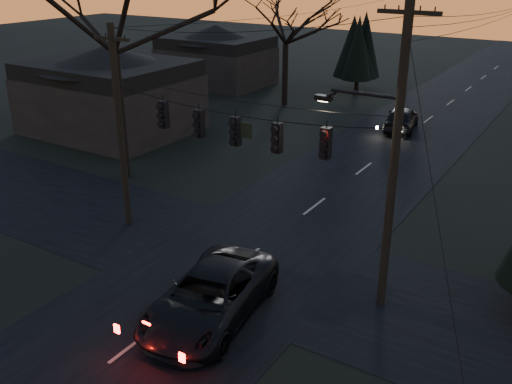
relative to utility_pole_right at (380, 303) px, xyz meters
The scene contains 12 objects.
main_road 11.41m from the utility_pole_right, 118.81° to the left, with size 8.00×120.00×0.02m, color black.
cross_road 5.50m from the utility_pole_right, behind, with size 60.00×7.00×0.02m, color black.
utility_pole_right is the anchor object (origin of this frame).
utility_pole_left 11.50m from the utility_pole_right, behind, with size 1.80×0.30×8.50m, color black, non-canonical shape.
utility_pole_far_l 37.79m from the utility_pole_right, 107.72° to the left, with size 0.30×0.30×8.00m, color black, non-canonical shape.
span_signal_assembly 7.74m from the utility_pole_right, behind, with size 11.50×0.44×1.65m.
bare_tree_dist 28.43m from the utility_pole_right, 126.22° to the left, with size 6.34×6.34×9.42m.
evergreen_dist 33.00m from the utility_pole_right, 114.32° to the left, with size 3.71×3.71×6.10m.
house_left_near 24.78m from the utility_pole_right, 156.04° to the left, with size 10.00×8.00×5.60m.
house_left_far 36.51m from the utility_pole_right, 134.44° to the left, with size 9.00×7.00×5.20m.
suv_near 5.77m from the utility_pole_right, 139.43° to the right, with size 2.70×5.86×1.63m, color black.
sedan_oncoming_a 21.30m from the utility_pole_right, 107.21° to the left, with size 1.89×4.69×1.60m, color black.
Camera 1 is at (10.61, -6.02, 10.84)m, focal length 40.00 mm.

